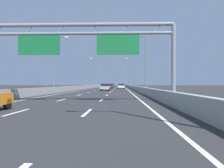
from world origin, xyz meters
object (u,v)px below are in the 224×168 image
at_px(streetlamp_left_distant, 96,75).
at_px(white_car, 121,86).
at_px(green_car, 112,85).
at_px(black_car, 120,85).
at_px(silver_car, 105,87).
at_px(streetlamp_right_far, 133,71).
at_px(streetlamp_left_mid, 55,60).
at_px(streetlamp_right_mid, 144,60).
at_px(sign_gantry, 77,42).
at_px(red_car, 108,86).
at_px(blue_car, 110,86).
at_px(streetlamp_right_distant, 129,75).
at_px(streetlamp_left_far, 85,71).

xyz_separation_m(streetlamp_left_distant, white_car, (11.24, -36.67, -4.66)).
distance_m(green_car, black_car, 28.90).
relative_size(streetlamp_left_distant, silver_car, 2.10).
height_order(white_car, silver_car, silver_car).
bearing_deg(white_car, green_car, 96.34).
relative_size(streetlamp_right_far, black_car, 2.20).
height_order(streetlamp_left_mid, streetlamp_right_mid, same).
distance_m(sign_gantry, streetlamp_left_distant, 86.09).
distance_m(sign_gantry, red_car, 45.92).
height_order(streetlamp_right_mid, white_car, streetlamp_right_mid).
distance_m(streetlamp_left_distant, blue_car, 24.12).
height_order(blue_car, red_car, blue_car).
relative_size(streetlamp_right_distant, silver_car, 2.10).
distance_m(streetlamp_left_mid, streetlamp_right_mid, 14.93).
distance_m(streetlamp_left_distant, green_car, 9.05).
bearing_deg(green_car, streetlamp_right_mid, -83.25).
bearing_deg(black_car, white_car, -89.63).
bearing_deg(red_car, streetlamp_right_mid, -74.04).
bearing_deg(streetlamp_right_mid, green_car, 96.75).
bearing_deg(streetlamp_right_mid, streetlamp_left_distant, 102.79).
xyz_separation_m(streetlamp_right_mid, silver_car, (-7.24, 11.57, -4.65)).
height_order(silver_car, red_car, silver_car).
bearing_deg(streetlamp_right_distant, white_car, -95.75).
xyz_separation_m(sign_gantry, black_car, (3.34, 112.17, -4.05)).
bearing_deg(green_car, silver_car, -89.71).
bearing_deg(red_car, blue_car, 90.48).
xyz_separation_m(streetlamp_right_mid, blue_car, (-7.51, 43.30, -4.64)).
height_order(streetlamp_left_mid, green_car, streetlamp_left_mid).
bearing_deg(streetlamp_left_mid, streetlamp_right_mid, 0.00).
xyz_separation_m(streetlamp_right_far, blue_car, (-7.51, 10.41, -4.64)).
distance_m(streetlamp_right_distant, green_car, 9.12).
height_order(streetlamp_left_distant, red_car, streetlamp_left_distant).
bearing_deg(red_car, green_car, 90.22).
distance_m(streetlamp_right_mid, green_car, 64.10).
relative_size(sign_gantry, streetlamp_left_far, 1.66).
relative_size(streetlamp_left_mid, streetlamp_left_far, 1.00).
relative_size(streetlamp_left_mid, black_car, 2.20).
bearing_deg(streetlamp_right_mid, black_car, 92.54).
relative_size(streetlamp_left_distant, red_car, 2.07).
xyz_separation_m(streetlamp_left_far, red_car, (7.57, -7.13, -4.65)).
bearing_deg(streetlamp_right_far, green_car, 103.79).
bearing_deg(streetlamp_left_distant, silver_car, -81.93).
bearing_deg(blue_car, streetlamp_left_distant, 108.26).
height_order(streetlamp_right_mid, red_car, streetlamp_right_mid).
bearing_deg(black_car, streetlamp_right_mid, -87.46).
height_order(streetlamp_left_distant, silver_car, streetlamp_left_distant).
xyz_separation_m(streetlamp_left_far, blue_car, (7.42, 10.41, -4.64)).
bearing_deg(streetlamp_right_distant, red_car, -100.43).
distance_m(streetlamp_left_far, red_car, 11.39).
distance_m(streetlamp_right_mid, blue_car, 44.19).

